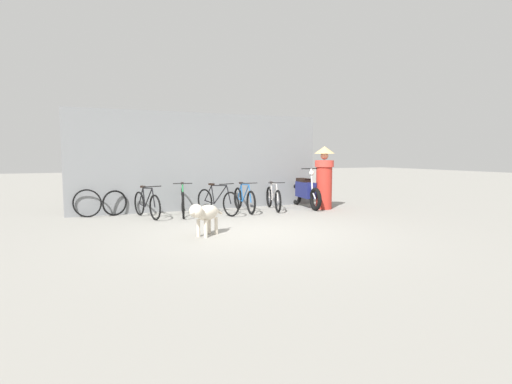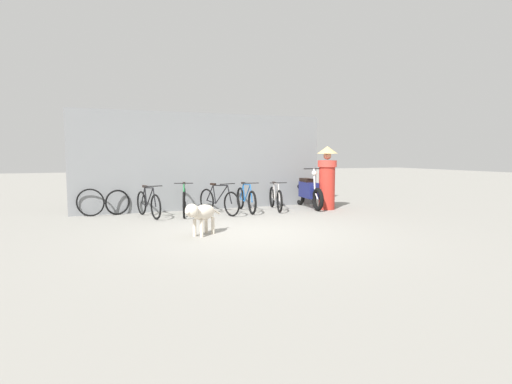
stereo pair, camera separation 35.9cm
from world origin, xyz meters
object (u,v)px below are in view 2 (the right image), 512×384
Objects in this scene: spare_tire_left at (117,202)px; spare_tire_right at (90,202)px; stray_dog at (201,213)px; person_in_robes at (327,176)px; bicycle_1 at (184,201)px; bicycle_2 at (219,201)px; bicycle_3 at (246,199)px; bicycle_4 at (276,198)px; bicycle_0 at (148,204)px; motorcycle at (308,192)px.

spare_tire_left is 0.64m from spare_tire_right.
person_in_robes is at bearing 168.90° from stray_dog.
bicycle_1 reaches higher than spare_tire_right.
stray_dog is (-1.11, -2.55, 0.10)m from bicycle_2.
bicycle_4 is (0.88, 0.01, -0.01)m from bicycle_3.
stray_dog is (-2.79, -2.70, 0.11)m from bicycle_4.
bicycle_3 is at bearing -165.04° from stray_dog.
bicycle_1 is 2.54m from bicycle_4.
bicycle_1 is 3.99m from person_in_robes.
bicycle_2 is 0.82m from bicycle_3.
stray_dog is (-1.91, -2.69, 0.11)m from bicycle_3.
bicycle_2 reaches higher than spare_tire_left.
spare_tire_left is (-5.49, 1.10, -0.62)m from person_in_robes.
spare_tire_right is (-1.32, 0.65, 0.02)m from bicycle_0.
spare_tire_right is (-5.81, 0.63, -0.12)m from motorcycle.
spare_tire_left is at bearing -128.26° from bicycle_2.
spare_tire_left is at bearing 0.68° from spare_tire_right.
bicycle_1 is 2.63× the size of spare_tire_left.
spare_tire_right is (-1.96, 3.36, -0.09)m from stray_dog.
stray_dog is at bearing -47.03° from motorcycle.
bicycle_1 reaches higher than bicycle_3.
person_in_robes is (2.26, -0.42, 0.62)m from bicycle_3.
bicycle_3 is 1.94m from motorcycle.
person_in_robes is (0.32, -0.46, 0.48)m from motorcycle.
spare_tire_left is at bearing -108.14° from stray_dog.
stray_dog is 4.77m from person_in_robes.
stray_dog is 1.37× the size of spare_tire_left.
bicycle_1 is 2.44× the size of spare_tire_right.
spare_tire_right is at bearing -130.00° from bicycle_0.
bicycle_1 is at bearing 77.33° from bicycle_0.
bicycle_0 is 0.90× the size of bicycle_1.
bicycle_2 reaches higher than spare_tire_right.
motorcycle is at bearing -6.98° from spare_tire_left.
motorcycle reaches higher than bicycle_1.
bicycle_2 is at bearing -76.61° from bicycle_3.
bicycle_0 is 1.76m from bicycle_2.
bicycle_4 is 0.84× the size of motorcycle.
person_in_robes reaches higher than bicycle_2.
person_in_robes reaches higher than spare_tire_left.
motorcycle is 2.26× the size of stray_dog.
bicycle_1 reaches higher than stray_dog.
bicycle_4 is (2.54, -0.02, -0.02)m from bicycle_1.
bicycle_3 is 1.91× the size of stray_dog.
spare_tire_left is at bearing -89.36° from motorcycle.
bicycle_0 is at bearing -46.69° from person_in_robes.
bicycle_3 reaches higher than spare_tire_left.
spare_tire_left is (-1.57, 0.65, -0.03)m from bicycle_1.
bicycle_2 reaches higher than bicycle_4.
motorcycle is at bearing 94.67° from bicycle_3.
bicycle_1 is 0.96× the size of person_in_robes.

